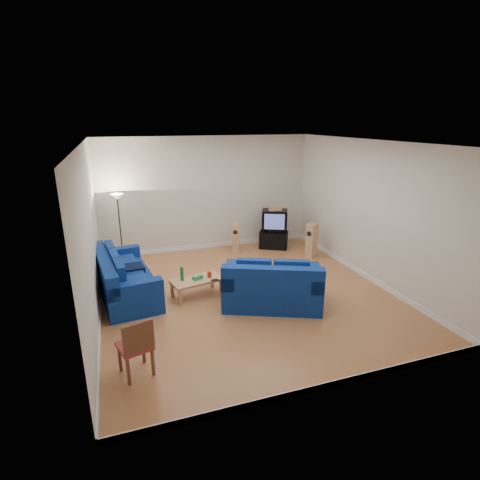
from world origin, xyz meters
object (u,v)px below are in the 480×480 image
object	(u,v)px
sofa_three_seat	(123,280)
tv_stand	(273,240)
television	(275,219)
sofa_loveseat	(272,289)
coffee_table	(197,281)

from	to	relation	value
sofa_three_seat	tv_stand	bearing A→B (deg)	105.66
sofa_three_seat	television	size ratio (longest dim) A/B	2.89
tv_stand	television	world-z (taller)	television
sofa_three_seat	tv_stand	size ratio (longest dim) A/B	3.12
sofa_loveseat	television	size ratio (longest dim) A/B	2.55
coffee_table	sofa_three_seat	bearing A→B (deg)	159.88
sofa_three_seat	television	distance (m)	4.73
tv_stand	television	size ratio (longest dim) A/B	0.93
sofa_loveseat	tv_stand	xyz separation A→B (m)	(1.48, 3.28, -0.12)
sofa_loveseat	television	world-z (taller)	television
sofa_three_seat	tv_stand	xyz separation A→B (m)	(4.31, 1.82, -0.10)
tv_stand	sofa_three_seat	bearing A→B (deg)	-127.85
sofa_loveseat	tv_stand	bearing A→B (deg)	89.42
sofa_three_seat	coffee_table	size ratio (longest dim) A/B	2.20
tv_stand	coffee_table	bearing A→B (deg)	-110.86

